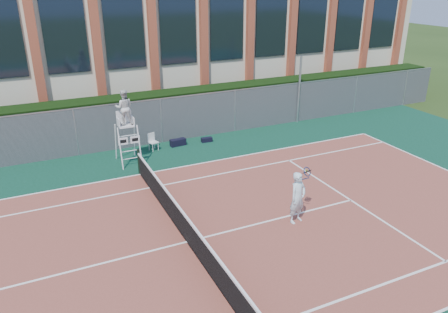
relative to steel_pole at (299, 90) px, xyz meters
name	(u,v)px	position (x,y,z in m)	size (l,w,h in m)	color
ground	(187,243)	(-9.89, -8.70, -1.86)	(120.00, 120.00, 0.00)	#233814
apron	(176,227)	(-9.89, -7.70, -1.86)	(36.00, 20.00, 0.01)	#0C3621
tennis_court	(187,242)	(-9.89, -8.70, -1.84)	(23.77, 10.97, 0.02)	brown
tennis_net	(187,228)	(-9.89, -8.70, -1.32)	(0.10, 11.30, 1.10)	black
fence	(120,127)	(-9.89, 0.10, -0.76)	(40.00, 0.06, 2.20)	#595E60
hedge	(115,120)	(-9.89, 1.30, -0.76)	(40.00, 1.40, 2.20)	black
building	(83,37)	(-9.89, 9.25, 2.28)	(45.00, 10.60, 8.22)	beige
steel_pole	(299,90)	(0.00, 0.00, 0.00)	(0.12, 0.12, 3.72)	#9EA0A5
umpire_chair	(124,110)	(-10.00, -1.66, 0.55)	(0.92, 1.42, 3.31)	white
plastic_chair	(152,140)	(-8.61, -0.69, -1.37)	(0.48, 0.48, 0.82)	silver
sports_bag_near	(178,142)	(-7.34, -0.67, -1.69)	(0.76, 0.31, 0.33)	black
sports_bag_far	(207,140)	(-5.88, -0.78, -1.74)	(0.54, 0.24, 0.22)	black
tennis_player	(298,197)	(-6.14, -9.09, -0.94)	(1.04, 0.75, 1.79)	silver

